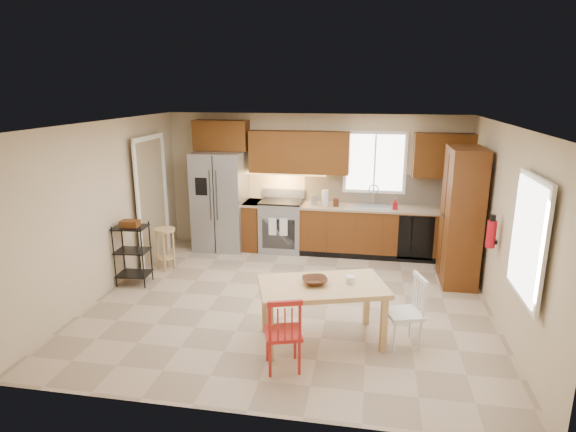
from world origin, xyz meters
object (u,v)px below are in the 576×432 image
(pantry, at_px, (461,216))
(chair_white, at_px, (404,312))
(soap_bottle, at_px, (395,204))
(fire_extinguisher, at_px, (491,234))
(dining_table, at_px, (322,313))
(bar_stool, at_px, (166,249))
(refrigerator, at_px, (220,201))
(utility_cart, at_px, (133,254))
(range_stove, at_px, (282,226))
(table_jar, at_px, (350,281))
(chair_red, at_px, (283,332))
(table_bowl, at_px, (315,284))

(pantry, xyz_separation_m, chair_white, (-0.93, -2.17, -0.62))
(soap_bottle, bearing_deg, fire_extinguisher, -59.47)
(dining_table, xyz_separation_m, bar_stool, (-2.81, 1.89, -0.00))
(refrigerator, distance_m, chair_white, 4.47)
(dining_table, bearing_deg, pantry, 31.74)
(soap_bottle, height_order, utility_cart, soap_bottle)
(refrigerator, distance_m, fire_extinguisher, 4.76)
(range_stove, distance_m, table_jar, 3.43)
(range_stove, relative_size, chair_red, 1.07)
(soap_bottle, relative_size, dining_table, 0.13)
(bar_stool, distance_m, utility_cart, 0.72)
(chair_red, height_order, table_bowl, chair_red)
(range_stove, relative_size, table_jar, 7.85)
(pantry, relative_size, table_jar, 17.92)
(utility_cart, bearing_deg, chair_white, -21.30)
(range_stove, xyz_separation_m, chair_white, (2.05, -3.15, -0.03))
(fire_extinguisher, xyz_separation_m, chair_red, (-2.43, -1.82, -0.67))
(refrigerator, distance_m, chair_red, 4.27)
(table_jar, bearing_deg, soap_bottle, 78.54)
(soap_bottle, distance_m, fire_extinguisher, 2.27)
(pantry, relative_size, utility_cart, 2.18)
(range_stove, bearing_deg, chair_white, -56.99)
(fire_extinguisher, relative_size, table_bowl, 1.21)
(chair_red, bearing_deg, chair_white, 10.41)
(table_bowl, relative_size, table_jar, 2.53)
(dining_table, bearing_deg, table_bowl, 162.11)
(pantry, height_order, table_bowl, pantry)
(refrigerator, bearing_deg, table_jar, -49.91)
(table_jar, xyz_separation_m, utility_cart, (-3.37, 1.14, -0.27))
(refrigerator, distance_m, table_jar, 3.99)
(dining_table, relative_size, utility_cart, 1.52)
(pantry, relative_size, bar_stool, 2.98)
(refrigerator, height_order, bar_stool, refrigerator)
(refrigerator, height_order, chair_white, refrigerator)
(refrigerator, relative_size, pantry, 0.87)
(dining_table, height_order, bar_stool, dining_table)
(pantry, xyz_separation_m, dining_table, (-1.88, -2.22, -0.69))
(fire_extinguisher, height_order, table_jar, fire_extinguisher)
(range_stove, height_order, pantry, pantry)
(utility_cart, bearing_deg, dining_table, -26.84)
(chair_white, relative_size, table_jar, 7.34)
(chair_white, distance_m, bar_stool, 4.19)
(fire_extinguisher, relative_size, utility_cart, 0.37)
(refrigerator, height_order, pantry, pantry)
(fire_extinguisher, distance_m, bar_stool, 5.01)
(pantry, distance_m, chair_red, 3.69)
(range_stove, xyz_separation_m, dining_table, (1.10, -3.20, -0.10))
(refrigerator, relative_size, chair_white, 2.12)
(table_bowl, bearing_deg, fire_extinguisher, 28.19)
(chair_red, distance_m, chair_white, 1.48)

